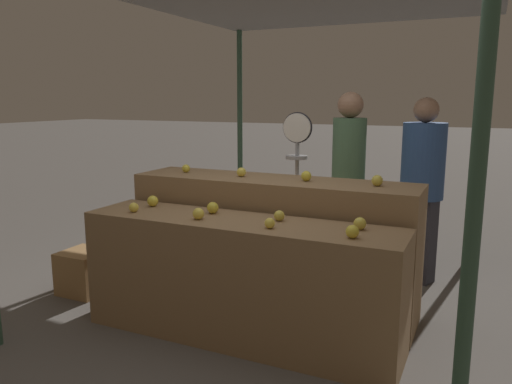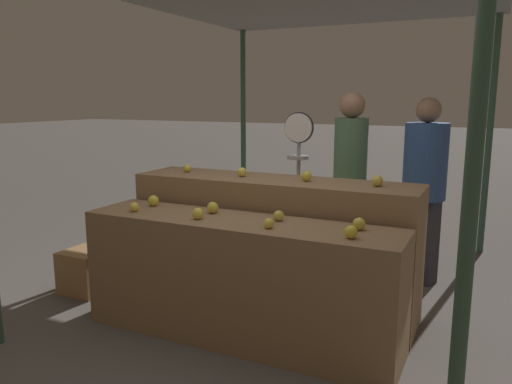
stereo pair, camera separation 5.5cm
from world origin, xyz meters
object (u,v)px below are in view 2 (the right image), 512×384
at_px(wooden_crate_side, 87,271).
at_px(person_vendor_at_scale, 350,172).
at_px(produce_scale, 298,160).
at_px(person_customer_left, 424,179).

bearing_deg(wooden_crate_side, person_vendor_at_scale, 32.37).
height_order(produce_scale, person_vendor_at_scale, person_vendor_at_scale).
xyz_separation_m(produce_scale, person_customer_left, (1.05, 0.51, -0.17)).
bearing_deg(produce_scale, person_vendor_at_scale, 29.75).
xyz_separation_m(person_customer_left, wooden_crate_side, (-2.67, -1.57, -0.80)).
bearing_deg(produce_scale, person_customer_left, 26.13).
relative_size(produce_scale, person_vendor_at_scale, 0.90).
bearing_deg(wooden_crate_side, produce_scale, 33.03).
relative_size(person_customer_left, wooden_crate_side, 4.55).
relative_size(person_vendor_at_scale, wooden_crate_side, 4.68).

